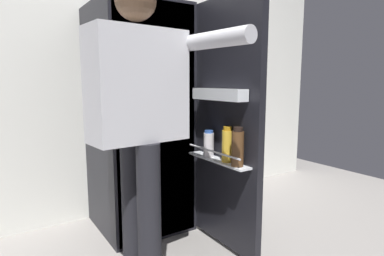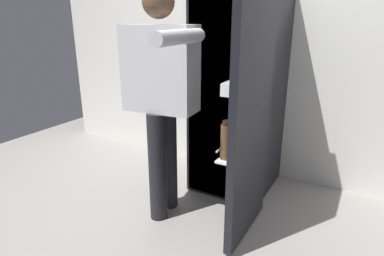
# 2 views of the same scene
# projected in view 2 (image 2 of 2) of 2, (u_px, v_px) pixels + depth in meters

# --- Properties ---
(ground_plane) EXTENTS (5.44, 5.44, 0.00)m
(ground_plane) POSITION_uv_depth(u_px,v_px,m) (205.00, 214.00, 2.38)
(ground_plane) COLOR gray
(kitchen_wall) EXTENTS (4.40, 0.10, 2.49)m
(kitchen_wall) POSITION_uv_depth(u_px,v_px,m) (258.00, 34.00, 2.76)
(kitchen_wall) COLOR silver
(kitchen_wall) RESTS_ON ground_plane
(refrigerator) EXTENTS (0.66, 1.24, 1.60)m
(refrigerator) POSITION_uv_depth(u_px,v_px,m) (240.00, 95.00, 2.54)
(refrigerator) COLOR black
(refrigerator) RESTS_ON ground_plane
(person) EXTENTS (0.60, 0.75, 1.56)m
(person) POSITION_uv_depth(u_px,v_px,m) (162.00, 87.00, 2.12)
(person) COLOR black
(person) RESTS_ON ground_plane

